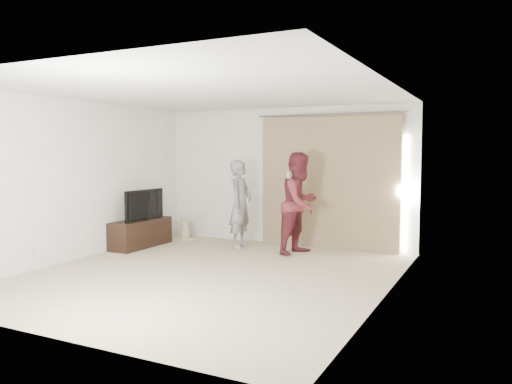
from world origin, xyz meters
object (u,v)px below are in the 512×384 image
at_px(tv_console, 141,233).
at_px(person_man, 241,204).
at_px(person_woman, 300,203).
at_px(tv, 140,205).

height_order(tv_console, person_man, person_man).
relative_size(tv_console, person_woman, 0.75).
bearing_deg(person_woman, person_man, 180.00).
distance_m(tv_console, tv, 0.54).
bearing_deg(person_man, tv_console, -156.91).
xyz_separation_m(tv_console, person_man, (1.72, 0.73, 0.55)).
distance_m(tv_console, person_man, 1.95).
bearing_deg(person_woman, tv, -165.78).
relative_size(person_man, person_woman, 0.92).
bearing_deg(tv, tv_console, 0.00).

